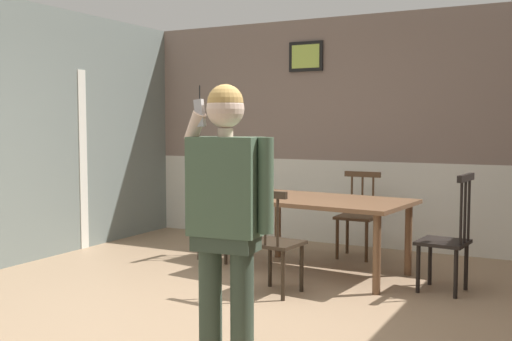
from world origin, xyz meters
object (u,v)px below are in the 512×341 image
chair_near_window (358,215)px  chair_by_doorway (221,217)px  chair_opposite_corner (448,238)px  person_figure (227,207)px  chair_at_table_head (274,242)px  dining_table (321,207)px

chair_near_window → chair_by_doorway: chair_near_window is taller
chair_near_window → chair_opposite_corner: chair_opposite_corner is taller
chair_opposite_corner → person_figure: size_ratio=0.61×
chair_at_table_head → person_figure: size_ratio=0.54×
chair_at_table_head → person_figure: 1.76m
chair_at_table_head → person_figure: bearing=-68.7°
chair_at_table_head → chair_near_window: bearing=89.5°
chair_at_table_head → person_figure: (0.48, -1.61, 0.53)m
chair_by_doorway → dining_table: bearing=93.5°
chair_near_window → chair_opposite_corner: bearing=138.7°
chair_near_window → chair_by_doorway: (-1.31, -0.76, -0.00)m
dining_table → chair_opposite_corner: chair_opposite_corner is taller
chair_near_window → chair_opposite_corner: size_ratio=0.90×
person_figure → chair_by_doorway: bearing=-63.7°
chair_near_window → person_figure: 3.43m
chair_near_window → chair_at_table_head: chair_near_window is taller
chair_by_doorway → chair_at_table_head: size_ratio=1.01×
chair_near_window → person_figure: size_ratio=0.55×
chair_by_doorway → person_figure: 3.12m
chair_at_table_head → person_figure: person_figure is taller
chair_at_table_head → chair_opposite_corner: chair_opposite_corner is taller
dining_table → chair_at_table_head: bearing=-95.5°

